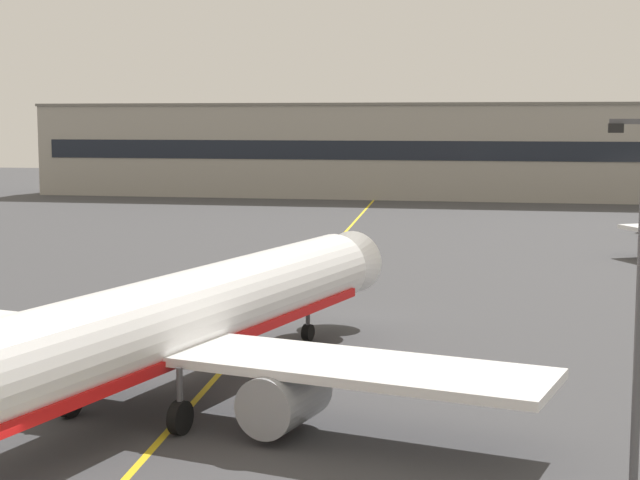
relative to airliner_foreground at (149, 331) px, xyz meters
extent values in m
cube|color=yellow|center=(-0.09, 19.00, -3.37)|extent=(13.83, 179.51, 0.01)
cylinder|color=white|center=(0.03, 0.14, 0.13)|extent=(12.13, 35.89, 3.80)
cone|color=white|center=(4.55, 18.91, 0.13)|extent=(4.12, 3.37, 3.61)
cube|color=red|center=(0.03, 0.14, -0.91)|extent=(11.38, 33.07, 0.44)
cube|color=black|center=(4.11, 17.06, 0.80)|extent=(3.03, 1.74, 0.60)
cube|color=white|center=(0.17, 0.73, -0.72)|extent=(32.23, 12.16, 0.36)
cylinder|color=gray|center=(-6.09, 1.21, -1.94)|extent=(3.08, 4.04, 2.30)
cylinder|color=black|center=(-5.65, 3.00, -1.94)|extent=(1.94, 0.63, 1.95)
cylinder|color=gray|center=(5.97, -1.70, -1.94)|extent=(3.08, 4.04, 2.30)
cylinder|color=black|center=(6.40, 0.10, -1.94)|extent=(1.94, 0.63, 1.95)
cylinder|color=#4C4C51|center=(3.43, 14.24, -1.89)|extent=(0.24, 0.24, 1.60)
cylinder|color=black|center=(3.43, 14.24, -2.92)|extent=(0.60, 0.97, 0.90)
cylinder|color=#4C4C51|center=(-2.96, -1.19, -1.59)|extent=(0.24, 0.24, 1.60)
cylinder|color=black|center=(-2.96, -1.19, -2.72)|extent=(0.69, 1.36, 1.30)
cylinder|color=#4C4C51|center=(2.09, -2.41, -1.59)|extent=(0.24, 0.24, 1.60)
cylinder|color=black|center=(2.09, -2.41, -2.72)|extent=(0.69, 1.36, 1.30)
cylinder|color=#515156|center=(18.12, -5.68, 2.57)|extent=(0.28, 0.28, 11.87)
cube|color=black|center=(17.22, -5.68, 8.15)|extent=(0.44, 0.36, 0.28)
cube|color=#9E998E|center=(-2.44, 113.73, 3.54)|extent=(114.53, 12.00, 13.81)
cube|color=black|center=(-2.44, 107.68, 3.94)|extent=(109.95, 0.12, 2.80)
cube|color=slate|center=(-2.44, 113.73, 10.64)|extent=(114.93, 12.40, 0.40)
camera|label=1|loc=(14.48, -37.16, 8.41)|focal=56.22mm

